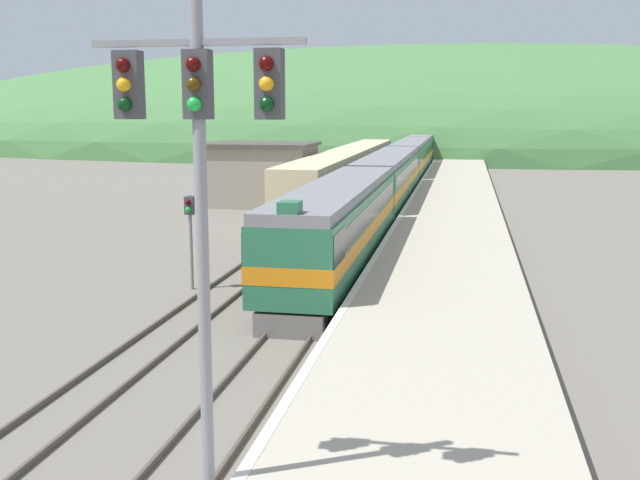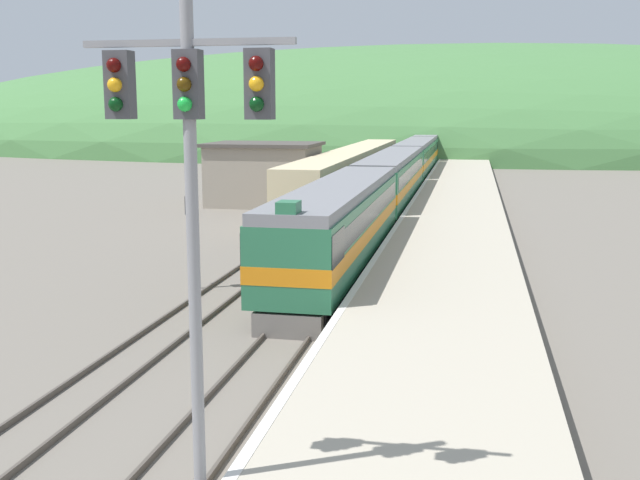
{
  "view_description": "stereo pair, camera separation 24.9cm",
  "coord_description": "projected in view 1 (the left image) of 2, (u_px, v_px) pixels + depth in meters",
  "views": [
    {
      "loc": [
        5.18,
        -7.44,
        7.03
      ],
      "look_at": [
        0.1,
        18.88,
        2.3
      ],
      "focal_mm": 42.0,
      "sensor_mm": 36.0,
      "label": 1
    },
    {
      "loc": [
        5.42,
        -7.4,
        7.03
      ],
      "look_at": [
        0.1,
        18.88,
        2.3
      ],
      "focal_mm": 42.0,
      "sensor_mm": 36.0,
      "label": 2
    }
  ],
  "objects": [
    {
      "name": "platform",
      "position": [
        454.0,
        195.0,
        56.8
      ],
      "size": [
        5.8,
        140.0,
        1.07
      ],
      "color": "#B2A893",
      "rests_on": "ground"
    },
    {
      "name": "station_shed",
      "position": [
        260.0,
        174.0,
        54.72
      ],
      "size": [
        7.96,
        6.31,
        4.55
      ],
      "color": "gray",
      "rests_on": "ground"
    },
    {
      "name": "distant_hills",
      "position": [
        437.0,
        147.0,
        138.54
      ],
      "size": [
        228.51,
        102.83,
        36.2
      ],
      "color": "#477A42",
      "rests_on": "ground"
    },
    {
      "name": "signal_post_siding",
      "position": [
        190.0,
        222.0,
        28.99
      ],
      "size": [
        0.36,
        0.42,
        3.73
      ],
      "color": "gray",
      "rests_on": "ground"
    },
    {
      "name": "carriage_second",
      "position": [
        389.0,
        179.0,
        52.4
      ],
      "size": [
        2.86,
        21.51,
        3.88
      ],
      "color": "black",
      "rests_on": "ground"
    },
    {
      "name": "carriage_fourth",
      "position": [
        424.0,
        147.0,
        95.7
      ],
      "size": [
        2.86,
        21.51,
        3.88
      ],
      "color": "black",
      "rests_on": "ground"
    },
    {
      "name": "carriage_third",
      "position": [
        411.0,
        158.0,
        74.05
      ],
      "size": [
        2.86,
        21.51,
        3.88
      ],
      "color": "black",
      "rests_on": "ground"
    },
    {
      "name": "express_train_lead_car",
      "position": [
        338.0,
        226.0,
        31.67
      ],
      "size": [
        2.87,
        19.15,
        4.24
      ],
      "color": "black",
      "rests_on": "ground"
    },
    {
      "name": "siding_train",
      "position": [
        348.0,
        173.0,
        59.01
      ],
      "size": [
        2.9,
        39.67,
        3.81
      ],
      "color": "black",
      "rests_on": "ground"
    },
    {
      "name": "signal_mast_main",
      "position": [
        200.0,
        168.0,
        11.3
      ],
      "size": [
        3.3,
        0.42,
        8.88
      ],
      "color": "gray",
      "rests_on": "ground"
    },
    {
      "name": "track_main",
      "position": [
        413.0,
        176.0,
        77.06
      ],
      "size": [
        1.52,
        180.0,
        0.16
      ],
      "color": "#4C443D",
      "rests_on": "ground"
    },
    {
      "name": "track_siding",
      "position": [
        376.0,
        176.0,
        77.77
      ],
      "size": [
        1.51,
        180.0,
        0.16
      ],
      "color": "#4C443D",
      "rests_on": "ground"
    }
  ]
}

